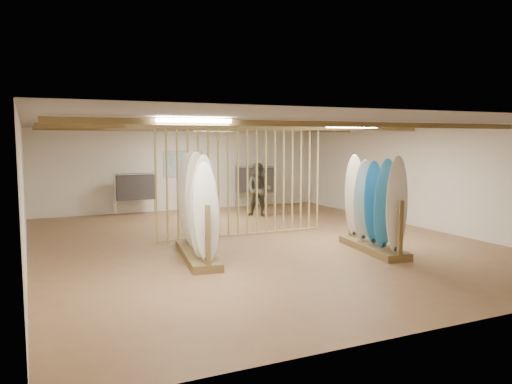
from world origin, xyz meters
name	(u,v)px	position (x,y,z in m)	size (l,w,h in m)	color
floor	(256,242)	(0.00, 0.00, 0.00)	(12.00, 12.00, 0.00)	#996F4A
ceiling	(256,124)	(0.00, 0.00, 2.80)	(12.00, 12.00, 0.00)	gray
wall_back	(183,170)	(0.00, 6.00, 1.40)	(12.00, 12.00, 0.00)	white
wall_front	(452,221)	(0.00, -6.00, 1.40)	(12.00, 12.00, 0.00)	white
wall_left	(24,193)	(-5.00, 0.00, 1.40)	(12.00, 12.00, 0.00)	white
wall_right	(419,177)	(5.00, 0.00, 1.40)	(12.00, 12.00, 0.00)	white
ceiling_slats	(256,128)	(0.00, 0.00, 2.72)	(9.50, 6.12, 0.10)	olive
light_panels	(256,127)	(0.00, 0.00, 2.74)	(1.20, 0.35, 0.06)	white
bamboo_partition	(243,181)	(0.00, 0.80, 1.40)	(4.45, 0.05, 2.78)	tan
poster	(183,164)	(0.00, 5.98, 1.60)	(1.40, 0.03, 0.90)	teal
rack_left	(197,223)	(-1.79, -0.98, 0.72)	(0.97, 2.67, 2.11)	olive
rack_right	(374,219)	(1.92, -1.98, 0.71)	(0.87, 2.24, 2.08)	olive
clothing_rack_a	(135,187)	(-1.78, 5.39, 0.91)	(1.30, 0.33, 1.40)	silver
clothing_rack_b	(255,180)	(2.47, 5.40, 1.00)	(1.36, 0.87, 1.54)	silver
shopper_a	(200,194)	(-0.58, 2.44, 0.94)	(0.68, 0.46, 1.87)	#23232A
shopper_b	(259,186)	(1.73, 3.54, 0.96)	(0.93, 0.72, 1.93)	#3A382D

